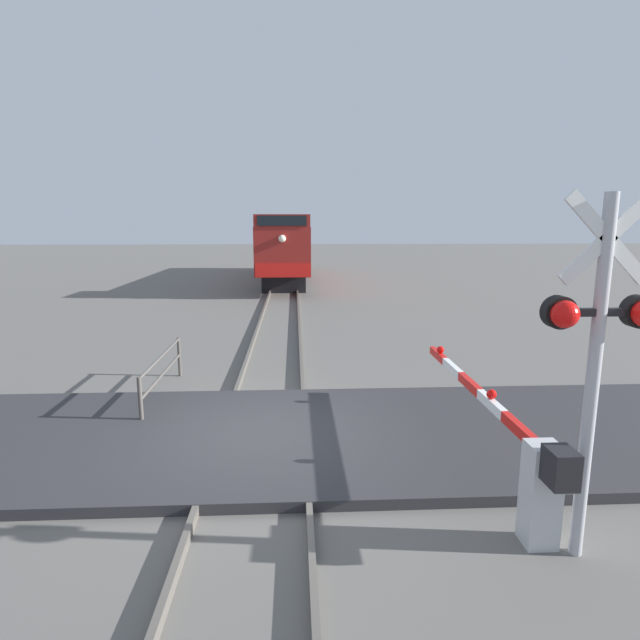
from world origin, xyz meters
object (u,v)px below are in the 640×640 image
at_px(crossing_gate, 520,454).
at_px(guard_railing, 162,369).
at_px(crossing_signal, 598,340).
at_px(locomotive, 285,248).

xyz_separation_m(crossing_gate, guard_railing, (-5.56, 4.68, -0.19)).
bearing_deg(crossing_gate, guard_railing, 139.93).
bearing_deg(crossing_signal, locomotive, 97.59).
bearing_deg(locomotive, crossing_signal, -82.41).
bearing_deg(locomotive, guard_railing, -95.75).
height_order(locomotive, guard_railing, locomotive).
height_order(crossing_signal, guard_railing, crossing_signal).
height_order(crossing_signal, crossing_gate, crossing_signal).
bearing_deg(crossing_gate, locomotive, 97.09).
distance_m(crossing_signal, guard_railing, 8.27).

